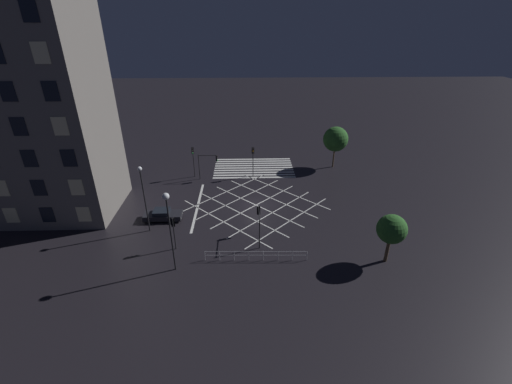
% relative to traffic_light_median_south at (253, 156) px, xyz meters
% --- Properties ---
extents(ground_plane, '(200.00, 200.00, 0.00)m').
position_rel_traffic_light_median_south_xyz_m(ground_plane, '(-0.18, 8.61, -3.21)').
color(ground_plane, black).
extents(road_markings, '(18.24, 24.81, 0.01)m').
position_rel_traffic_light_median_south_xyz_m(road_markings, '(0.15, 0.44, -3.21)').
color(road_markings, silver).
rests_on(road_markings, ground_plane).
extents(traffic_light_median_south, '(0.36, 0.39, 4.51)m').
position_rel_traffic_light_median_south_xyz_m(traffic_light_median_south, '(0.00, 0.00, 0.00)').
color(traffic_light_median_south, black).
rests_on(traffic_light_median_south, ground_plane).
extents(traffic_light_se_cross, '(0.36, 0.39, 4.58)m').
position_rel_traffic_light_median_south_xyz_m(traffic_light_se_cross, '(8.55, -0.12, 0.04)').
color(traffic_light_se_cross, black).
rests_on(traffic_light_se_cross, ground_plane).
extents(traffic_light_se_main, '(2.81, 0.36, 3.78)m').
position_rel_traffic_light_median_south_xyz_m(traffic_light_se_main, '(6.22, 0.68, -0.42)').
color(traffic_light_se_main, black).
rests_on(traffic_light_se_main, ground_plane).
extents(traffic_light_median_north, '(0.36, 3.11, 3.39)m').
position_rel_traffic_light_median_south_xyz_m(traffic_light_median_north, '(-0.27, 15.81, -0.69)').
color(traffic_light_median_north, black).
rests_on(traffic_light_median_north, ground_plane).
extents(traffic_light_ne_cross, '(0.36, 0.39, 3.61)m').
position_rel_traffic_light_median_south_xyz_m(traffic_light_ne_cross, '(8.19, 17.30, -0.63)').
color(traffic_light_ne_cross, black).
rests_on(traffic_light_ne_cross, ground_plane).
extents(street_lamp_east, '(0.46, 0.46, 7.64)m').
position_rel_traffic_light_median_south_xyz_m(street_lamp_east, '(11.65, 14.00, 1.93)').
color(street_lamp_east, black).
rests_on(street_lamp_east, ground_plane).
extents(street_lamp_west, '(0.60, 0.60, 8.00)m').
position_rel_traffic_light_median_south_xyz_m(street_lamp_west, '(7.66, 20.59, 2.90)').
color(street_lamp_west, black).
rests_on(street_lamp_west, ground_plane).
extents(street_tree_near, '(3.74, 3.74, 6.39)m').
position_rel_traffic_light_median_south_xyz_m(street_tree_near, '(-12.54, -3.25, 1.30)').
color(street_tree_near, brown).
rests_on(street_tree_near, ground_plane).
extents(street_tree_far, '(2.76, 2.76, 5.01)m').
position_rel_traffic_light_median_south_xyz_m(street_tree_far, '(-12.30, 19.92, 0.39)').
color(street_tree_far, brown).
rests_on(street_tree_far, ground_plane).
extents(waiting_car, '(4.34, 1.80, 1.25)m').
position_rel_traffic_light_median_south_xyz_m(waiting_car, '(10.69, 11.65, -2.61)').
color(waiting_car, black).
rests_on(waiting_car, ground_plane).
extents(pedestrian_railing, '(9.86, 0.34, 1.05)m').
position_rel_traffic_light_median_south_xyz_m(pedestrian_railing, '(0.14, 19.45, -2.54)').
color(pedestrian_railing, '#B7B7BC').
rests_on(pedestrian_railing, ground_plane).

